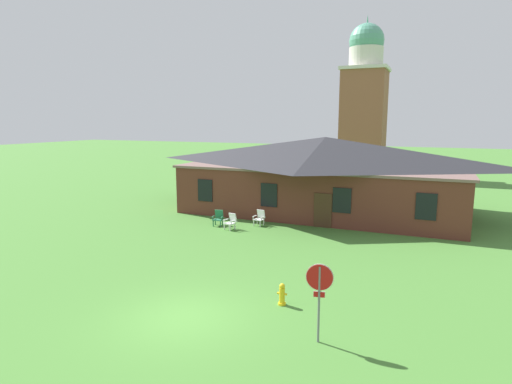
# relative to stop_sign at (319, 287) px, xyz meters

# --- Properties ---
(ground_plane) EXTENTS (200.00, 200.00, 0.00)m
(ground_plane) POSITION_rel_stop_sign_xyz_m (-4.46, -0.22, -1.69)
(ground_plane) COLOR #477F33
(brick_building) EXTENTS (19.30, 10.40, 5.28)m
(brick_building) POSITION_rel_stop_sign_xyz_m (-4.46, 18.32, 1.00)
(brick_building) COLOR brown
(brick_building) RESTS_ON ground
(dome_tower) EXTENTS (5.18, 5.18, 18.11)m
(dome_tower) POSITION_rel_stop_sign_xyz_m (-5.27, 39.46, 6.55)
(dome_tower) COLOR #93563D
(dome_tower) RESTS_ON ground
(stop_sign) EXTENTS (0.80, 0.18, 2.40)m
(stop_sign) POSITION_rel_stop_sign_xyz_m (0.00, 0.00, 0.00)
(stop_sign) COLOR slate
(stop_sign) RESTS_ON ground
(lawn_chair_by_porch) EXTENTS (0.72, 0.76, 0.96)m
(lawn_chair_by_porch) POSITION_rel_stop_sign_xyz_m (-9.35, 11.28, -1.19)
(lawn_chair_by_porch) COLOR #28704C
(lawn_chair_by_porch) RESTS_ON ground
(lawn_chair_near_door) EXTENTS (0.74, 0.78, 0.96)m
(lawn_chair_near_door) POSITION_rel_stop_sign_xyz_m (-8.20, 10.72, -1.19)
(lawn_chair_near_door) COLOR white
(lawn_chair_near_door) RESTS_ON ground
(lawn_chair_left_end) EXTENTS (0.69, 0.72, 0.96)m
(lawn_chair_left_end) POSITION_rel_stop_sign_xyz_m (-7.00, 12.30, -1.19)
(lawn_chair_left_end) COLOR white
(lawn_chair_left_end) RESTS_ON ground
(fire_hydrant) EXTENTS (0.36, 0.28, 0.79)m
(fire_hydrant) POSITION_rel_stop_sign_xyz_m (-1.84, 1.99, -1.31)
(fire_hydrant) COLOR gold
(fire_hydrant) RESTS_ON ground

